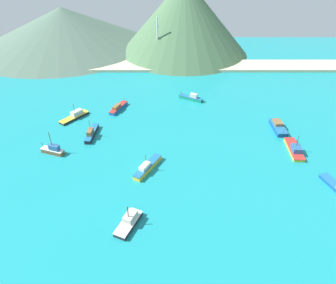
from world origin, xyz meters
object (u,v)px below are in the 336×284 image
object	(u,v)px
fishing_boat_8	(146,167)
fishing_boat_10	(117,108)
radio_tower	(156,41)
fishing_boat_0	(128,222)
fishing_boat_9	(294,149)
fishing_boat_6	(91,133)
fishing_boat_7	(74,116)
fishing_boat_2	(52,150)
fishing_boat_4	(277,127)
fishing_boat_1	(190,98)

from	to	relation	value
fishing_boat_8	fishing_boat_10	xyz separation A→B (m)	(-12.47, 33.85, -0.06)
fishing_boat_8	radio_tower	bearing A→B (deg)	89.63
fishing_boat_0	fishing_boat_9	world-z (taller)	fishing_boat_9
fishing_boat_6	radio_tower	distance (m)	67.98
fishing_boat_7	fishing_boat_2	bearing A→B (deg)	-92.53
fishing_boat_9	radio_tower	bearing A→B (deg)	119.71
fishing_boat_8	radio_tower	size ratio (longest dim) A/B	0.49
fishing_boat_6	fishing_boat_4	bearing A→B (deg)	3.69
fishing_boat_6	fishing_boat_10	bearing A→B (deg)	71.13
fishing_boat_0	fishing_boat_8	distance (m)	18.80
fishing_boat_0	fishing_boat_1	bearing A→B (deg)	74.03
fishing_boat_6	fishing_boat_9	xyz separation A→B (m)	(60.45, -8.35, -0.15)
fishing_boat_1	fishing_boat_7	world-z (taller)	fishing_boat_7
fishing_boat_2	fishing_boat_6	size ratio (longest dim) A/B	0.68
fishing_boat_2	fishing_boat_10	world-z (taller)	fishing_boat_2
fishing_boat_4	fishing_boat_10	bearing A→B (deg)	165.95
fishing_boat_7	fishing_boat_9	size ratio (longest dim) A/B	0.90
fishing_boat_1	radio_tower	distance (m)	42.87
fishing_boat_2	fishing_boat_9	world-z (taller)	fishing_boat_2
fishing_boat_1	fishing_boat_2	world-z (taller)	fishing_boat_2
fishing_boat_1	radio_tower	bearing A→B (deg)	109.55
fishing_boat_2	fishing_boat_7	bearing A→B (deg)	87.47
fishing_boat_7	fishing_boat_8	size ratio (longest dim) A/B	0.96
fishing_boat_10	radio_tower	distance (m)	50.12
fishing_boat_7	fishing_boat_6	bearing A→B (deg)	-54.35
fishing_boat_10	radio_tower	bearing A→B (deg)	74.63
fishing_boat_0	fishing_boat_4	distance (m)	58.74
fishing_boat_1	fishing_boat_10	size ratio (longest dim) A/B	0.91
fishing_boat_4	fishing_boat_9	xyz separation A→B (m)	(1.06, -12.18, -0.14)
fishing_boat_7	radio_tower	distance (m)	60.57
fishing_boat_1	fishing_boat_10	distance (m)	28.10
fishing_boat_8	fishing_boat_0	bearing A→B (deg)	-98.76
fishing_boat_4	fishing_boat_2	bearing A→B (deg)	-169.15
fishing_boat_1	fishing_boat_7	distance (m)	43.21
fishing_boat_2	fishing_boat_9	bearing A→B (deg)	0.76
fishing_boat_8	fishing_boat_10	size ratio (longest dim) A/B	1.07
fishing_boat_1	fishing_boat_4	bearing A→B (deg)	-38.91
fishing_boat_1	fishing_boat_10	xyz separation A→B (m)	(-26.92, -8.07, -0.08)
fishing_boat_10	fishing_boat_8	bearing A→B (deg)	-69.77
fishing_boat_7	fishing_boat_1	bearing A→B (deg)	18.95
fishing_boat_6	fishing_boat_10	xyz separation A→B (m)	(5.88, 17.22, -0.11)
fishing_boat_4	fishing_boat_9	bearing A→B (deg)	-85.03
fishing_boat_9	fishing_boat_1	bearing A→B (deg)	129.42
fishing_boat_0	radio_tower	xyz separation A→B (m)	(3.39, 99.69, 10.35)
fishing_boat_0	fishing_boat_10	bearing A→B (deg)	100.39
fishing_boat_4	fishing_boat_8	size ratio (longest dim) A/B	0.90
fishing_boat_6	fishing_boat_8	bearing A→B (deg)	-42.18
fishing_boat_0	fishing_boat_4	world-z (taller)	fishing_boat_0
fishing_boat_1	fishing_boat_9	xyz separation A→B (m)	(27.65, -33.64, -0.12)
fishing_boat_0	fishing_boat_10	xyz separation A→B (m)	(-9.61, 52.43, -0.08)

